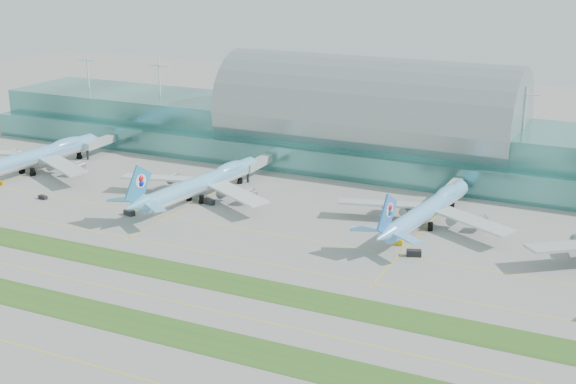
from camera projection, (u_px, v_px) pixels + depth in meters
The scene contains 16 objects.
ground at pixel (199, 280), 213.43m from camera, with size 700.00×700.00×0.00m, color gray.
terminal at pixel (368, 129), 319.83m from camera, with size 340.00×69.10×36.00m.
grass_strip_near at pixel (136, 323), 189.35m from camera, with size 420.00×12.00×0.08m, color #2D591E.
grass_strip_far at pixel (203, 277), 215.14m from camera, with size 420.00×12.00×0.08m, color #2D591E.
taxiline_a at pixel (81, 362), 172.17m from camera, with size 420.00×0.35×0.01m, color yellow.
taxiline_b at pixel (169, 301), 201.40m from camera, with size 420.00×0.35×0.01m, color yellow.
taxiline_c at pixel (232, 257), 228.90m from camera, with size 420.00×0.35×0.01m, color yellow.
taxiline_d at pixel (267, 233), 247.81m from camera, with size 420.00×0.35×0.01m, color yellow.
airliner_a at pixel (35, 156), 310.92m from camera, with size 66.11×75.38×20.74m.
airliner_b at pixel (202, 182), 278.55m from camera, with size 62.42×71.37×19.66m.
airliner_c at pixel (428, 208), 252.60m from camera, with size 58.89×67.32×18.54m.
gse_b at pixel (43, 197), 279.99m from camera, with size 3.34×1.51×1.28m, color black.
gse_c at pixel (129, 213), 263.53m from camera, with size 3.73×2.00×1.70m, color black.
gse_d at pixel (209, 202), 274.34m from camera, with size 4.20×1.79×1.74m, color black.
gse_e at pixel (398, 242), 238.07m from camera, with size 3.27×1.62×1.56m, color #CFBA0C.
gse_f at pixel (414, 253), 229.40m from camera, with size 4.23×2.13×1.86m, color black.
Camera 1 is at (106.50, -166.74, 86.76)m, focal length 50.00 mm.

